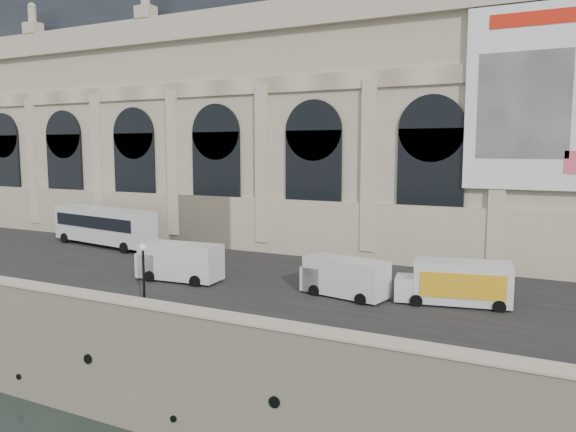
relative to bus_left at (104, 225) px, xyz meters
name	(u,v)px	position (x,y,z in m)	size (l,w,h in m)	color
ground	(66,412)	(14.37, -17.73, -8.09)	(260.00, 260.00, 0.00)	black
quay	(313,259)	(14.37, 17.27, -5.09)	(160.00, 70.00, 6.00)	gray
street	(204,267)	(14.37, -3.73, -2.06)	(160.00, 24.00, 0.06)	#2D2D2D
parapet	(69,300)	(14.37, -17.13, -1.47)	(160.00, 1.40, 1.21)	gray
museum	(247,109)	(8.39, 13.13, 11.63)	(69.00, 18.70, 29.10)	#BAAE8F
bus_left	(104,225)	(0.00, 0.00, 0.00)	(12.90, 4.64, 3.73)	silver
van_b	(176,262)	(15.28, -8.30, -0.70)	(6.26, 2.90, 2.72)	silver
van_c	(341,277)	(27.41, -6.99, -0.82)	(5.87, 3.11, 2.48)	silver
box_truck	(455,283)	(34.29, -5.72, -0.72)	(7.03, 3.46, 2.72)	silver
lamp_right	(144,277)	(18.30, -15.14, -0.12)	(0.40, 0.40, 3.97)	black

